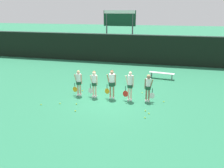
% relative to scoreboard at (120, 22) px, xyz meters
% --- Properties ---
extents(ground_plane, '(140.00, 140.00, 0.00)m').
position_rel_scoreboard_xyz_m(ground_plane, '(1.77, -10.79, -3.94)').
color(ground_plane, '#26724C').
extents(fence_windscreen, '(60.00, 0.08, 2.92)m').
position_rel_scoreboard_xyz_m(fence_windscreen, '(1.77, -1.28, -2.47)').
color(fence_windscreen, black).
rests_on(fence_windscreen, ground_plane).
extents(scoreboard, '(3.35, 0.15, 5.12)m').
position_rel_scoreboard_xyz_m(scoreboard, '(0.00, 0.00, 0.00)').
color(scoreboard, '#515156').
rests_on(scoreboard, ground_plane).
extents(bench_courtside, '(1.98, 0.62, 0.47)m').
position_rel_scoreboard_xyz_m(bench_courtside, '(4.67, -5.91, -3.53)').
color(bench_courtside, silver).
rests_on(bench_courtside, ground_plane).
extents(player_0, '(0.63, 0.33, 1.63)m').
position_rel_scoreboard_xyz_m(player_0, '(-0.30, -10.81, -3.00)').
color(player_0, tan).
rests_on(player_0, ground_plane).
extents(player_1, '(0.62, 0.33, 1.67)m').
position_rel_scoreboard_xyz_m(player_1, '(0.73, -10.84, -2.95)').
color(player_1, beige).
rests_on(player_1, ground_plane).
extents(player_2, '(0.67, 0.40, 1.78)m').
position_rel_scoreboard_xyz_m(player_2, '(1.82, -10.79, -2.88)').
color(player_2, tan).
rests_on(player_2, ground_plane).
extents(player_3, '(0.62, 0.33, 1.79)m').
position_rel_scoreboard_xyz_m(player_3, '(2.94, -10.87, -2.91)').
color(player_3, beige).
rests_on(player_3, ground_plane).
extents(player_4, '(0.62, 0.32, 1.64)m').
position_rel_scoreboard_xyz_m(player_4, '(3.99, -10.72, -2.98)').
color(player_4, '#8C664C').
rests_on(player_4, ground_plane).
extents(tennis_ball_0, '(0.07, 0.07, 0.07)m').
position_rel_scoreboard_xyz_m(tennis_ball_0, '(0.08, -12.20, -3.91)').
color(tennis_ball_0, '#CCE033').
rests_on(tennis_ball_0, ground_plane).
extents(tennis_ball_1, '(0.07, 0.07, 0.07)m').
position_rel_scoreboard_xyz_m(tennis_ball_1, '(4.94, -10.66, -3.91)').
color(tennis_ball_1, '#CCE033').
rests_on(tennis_ball_1, ground_plane).
extents(tennis_ball_2, '(0.07, 0.07, 0.07)m').
position_rel_scoreboard_xyz_m(tennis_ball_2, '(-0.87, -12.35, -3.91)').
color(tennis_ball_2, '#CCE033').
rests_on(tennis_ball_2, ground_plane).
extents(tennis_ball_3, '(0.07, 0.07, 0.07)m').
position_rel_scoreboard_xyz_m(tennis_ball_3, '(-1.85, -12.75, -3.91)').
color(tennis_ball_3, '#CCE033').
rests_on(tennis_ball_3, ground_plane).
extents(tennis_ball_4, '(0.07, 0.07, 0.07)m').
position_rel_scoreboard_xyz_m(tennis_ball_4, '(-0.39, -10.04, -3.91)').
color(tennis_ball_4, '#CCE033').
rests_on(tennis_ball_4, ground_plane).
extents(tennis_ball_5, '(0.07, 0.07, 0.07)m').
position_rel_scoreboard_xyz_m(tennis_ball_5, '(4.01, -12.16, -3.91)').
color(tennis_ball_5, '#CCE033').
rests_on(tennis_ball_5, ground_plane).
extents(tennis_ball_6, '(0.07, 0.07, 0.07)m').
position_rel_scoreboard_xyz_m(tennis_ball_6, '(4.22, -12.45, -3.91)').
color(tennis_ball_6, '#CCE033').
rests_on(tennis_ball_6, ground_plane).
extents(tennis_ball_7, '(0.07, 0.07, 0.07)m').
position_rel_scoreboard_xyz_m(tennis_ball_7, '(3.54, -9.50, -3.91)').
color(tennis_ball_7, '#CCE033').
rests_on(tennis_ball_7, ground_plane).
extents(tennis_ball_8, '(0.07, 0.07, 0.07)m').
position_rel_scoreboard_xyz_m(tennis_ball_8, '(2.51, -10.18, -3.91)').
color(tennis_ball_8, '#CCE033').
rests_on(tennis_ball_8, ground_plane).
extents(tennis_ball_9, '(0.07, 0.07, 0.07)m').
position_rel_scoreboard_xyz_m(tennis_ball_9, '(0.37, -13.06, -3.91)').
color(tennis_ball_9, '#CCE033').
rests_on(tennis_ball_9, ground_plane).
extents(tennis_ball_10, '(0.07, 0.07, 0.07)m').
position_rel_scoreboard_xyz_m(tennis_ball_10, '(4.06, -12.96, -3.91)').
color(tennis_ball_10, '#CCE033').
rests_on(tennis_ball_10, ground_plane).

